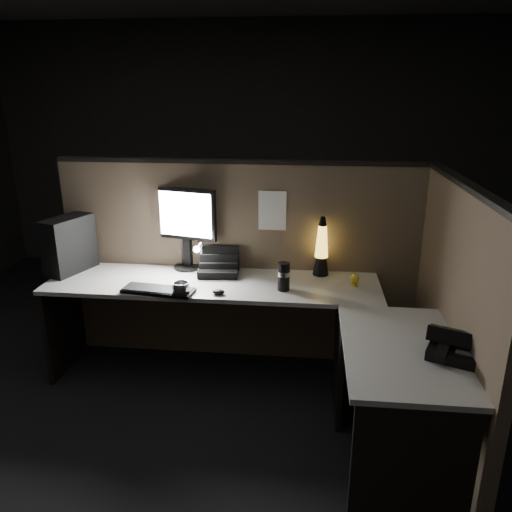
# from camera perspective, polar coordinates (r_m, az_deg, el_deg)

# --- Properties ---
(floor) EXTENTS (6.00, 6.00, 0.00)m
(floor) POSITION_cam_1_polar(r_m,az_deg,el_deg) (3.29, -3.96, -18.87)
(floor) COLOR black
(floor) RESTS_ON ground
(room_shell) EXTENTS (6.00, 6.00, 6.00)m
(room_shell) POSITION_cam_1_polar(r_m,az_deg,el_deg) (2.65, -4.75, 10.24)
(room_shell) COLOR silver
(room_shell) RESTS_ON ground
(partition_back) EXTENTS (2.66, 0.06, 1.50)m
(partition_back) POSITION_cam_1_polar(r_m,az_deg,el_deg) (3.75, -1.77, -0.91)
(partition_back) COLOR brown
(partition_back) RESTS_ON ground
(partition_right) EXTENTS (0.06, 1.66, 1.50)m
(partition_right) POSITION_cam_1_polar(r_m,az_deg,el_deg) (3.07, 21.55, -6.90)
(partition_right) COLOR brown
(partition_right) RESTS_ON ground
(desk) EXTENTS (2.60, 1.60, 0.73)m
(desk) POSITION_cam_1_polar(r_m,az_deg,el_deg) (3.18, -0.18, -7.98)
(desk) COLOR #B5B3AB
(desk) RESTS_ON ground
(pc_tower) EXTENTS (0.29, 0.42, 0.40)m
(pc_tower) POSITION_cam_1_polar(r_m,az_deg,el_deg) (3.85, -20.58, 1.23)
(pc_tower) COLOR black
(pc_tower) RESTS_ON desk
(monitor) EXTENTS (0.46, 0.20, 0.60)m
(monitor) POSITION_cam_1_polar(r_m,az_deg,el_deg) (3.66, -8.00, 4.03)
(monitor) COLOR black
(monitor) RESTS_ON desk
(keyboard) EXTENTS (0.49, 0.21, 0.02)m
(keyboard) POSITION_cam_1_polar(r_m,az_deg,el_deg) (3.35, -11.10, -3.89)
(keyboard) COLOR black
(keyboard) RESTS_ON desk
(mouse) EXTENTS (0.09, 0.07, 0.03)m
(mouse) POSITION_cam_1_polar(r_m,az_deg,el_deg) (3.26, -4.31, -4.11)
(mouse) COLOR black
(mouse) RESTS_ON desk
(clip_lamp) EXTENTS (0.05, 0.19, 0.24)m
(clip_lamp) POSITION_cam_1_polar(r_m,az_deg,el_deg) (3.56, -6.50, -0.06)
(clip_lamp) COLOR white
(clip_lamp) RESTS_ON desk
(organizer) EXTENTS (0.29, 0.27, 0.21)m
(organizer) POSITION_cam_1_polar(r_m,az_deg,el_deg) (3.61, -4.24, -1.30)
(organizer) COLOR black
(organizer) RESTS_ON desk
(lava_lamp) EXTENTS (0.11, 0.11, 0.43)m
(lava_lamp) POSITION_cam_1_polar(r_m,az_deg,el_deg) (3.57, 7.50, 0.57)
(lava_lamp) COLOR black
(lava_lamp) RESTS_ON desk
(travel_mug) EXTENTS (0.08, 0.08, 0.19)m
(travel_mug) POSITION_cam_1_polar(r_m,az_deg,el_deg) (3.30, 3.18, -2.35)
(travel_mug) COLOR black
(travel_mug) RESTS_ON desk
(steel_mug) EXTENTS (0.15, 0.15, 0.09)m
(steel_mug) POSITION_cam_1_polar(r_m,az_deg,el_deg) (3.26, -8.58, -3.74)
(steel_mug) COLOR #B7B7BF
(steel_mug) RESTS_ON desk
(figurine) EXTENTS (0.06, 0.06, 0.06)m
(figurine) POSITION_cam_1_polar(r_m,az_deg,el_deg) (3.44, 11.21, -2.54)
(figurine) COLOR yellow
(figurine) RESTS_ON desk
(pinned_paper) EXTENTS (0.20, 0.00, 0.28)m
(pinned_paper) POSITION_cam_1_polar(r_m,az_deg,el_deg) (3.57, 1.88, 5.20)
(pinned_paper) COLOR white
(pinned_paper) RESTS_ON partition_back
(desk_phone) EXTENTS (0.31, 0.30, 0.15)m
(desk_phone) POSITION_cam_1_polar(r_m,az_deg,el_deg) (2.71, 21.62, -9.50)
(desk_phone) COLOR black
(desk_phone) RESTS_ON desk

